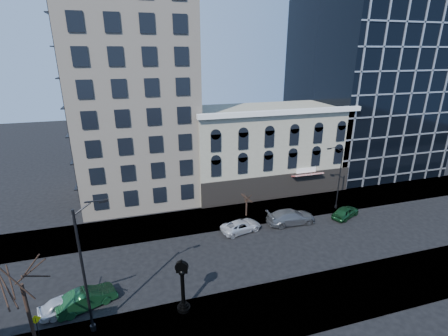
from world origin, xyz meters
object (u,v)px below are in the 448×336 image
object	(u,v)px
street_clock	(183,287)
car_near_a	(66,303)
street_lamp_near	(90,234)
car_near_b	(86,299)
warning_sign	(36,323)

from	to	relation	value
street_clock	car_near_a	size ratio (longest dim) A/B	1.17
street_lamp_near	car_near_b	bearing A→B (deg)	106.25
car_near_b	street_lamp_near	bearing A→B (deg)	-172.40
warning_sign	car_near_a	distance (m)	3.17
street_clock	car_near_b	world-z (taller)	street_clock
car_near_a	car_near_b	size ratio (longest dim) A/B	0.87
car_near_a	street_lamp_near	bearing A→B (deg)	-153.01
street_clock	car_near_b	distance (m)	8.02
street_clock	warning_sign	xyz separation A→B (m)	(-10.29, -0.00, -0.60)
street_clock	street_lamp_near	xyz separation A→B (m)	(-5.99, 0.03, 5.77)
street_lamp_near	street_clock	bearing A→B (deg)	-12.23
street_lamp_near	car_near_a	xyz separation A→B (m)	(-2.95, 2.67, -7.33)
street_lamp_near	warning_sign	distance (m)	7.68
warning_sign	car_near_b	xyz separation A→B (m)	(2.88, 2.69, -0.88)
car_near_b	warning_sign	bearing A→B (deg)	112.46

